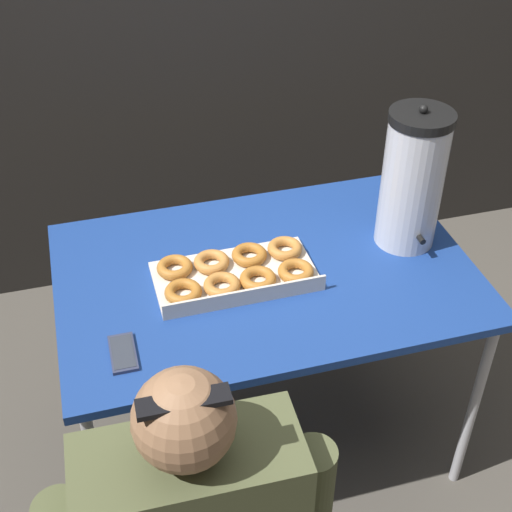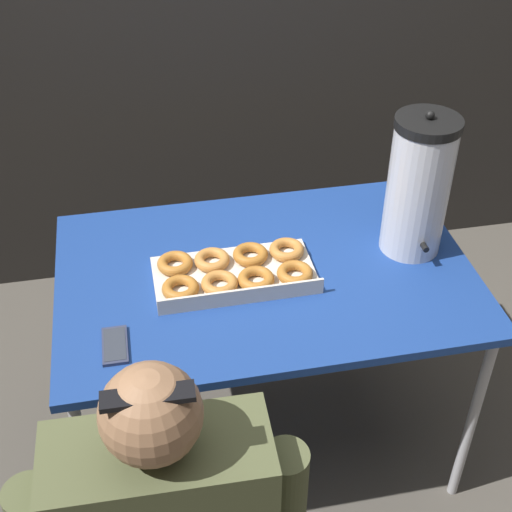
% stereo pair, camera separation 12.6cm
% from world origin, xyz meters
% --- Properties ---
extents(ground_plane, '(12.00, 12.00, 0.00)m').
position_xyz_m(ground_plane, '(0.00, 0.00, 0.00)').
color(ground_plane, '#4C473F').
extents(folding_table, '(1.24, 0.82, 0.75)m').
position_xyz_m(folding_table, '(0.00, 0.00, 0.70)').
color(folding_table, navy).
rests_on(folding_table, ground).
extents(donut_box, '(0.49, 0.26, 0.05)m').
position_xyz_m(donut_box, '(-0.09, -0.01, 0.78)').
color(donut_box, beige).
rests_on(donut_box, folding_table).
extents(coffee_urn, '(0.19, 0.21, 0.46)m').
position_xyz_m(coffee_urn, '(0.46, 0.03, 0.97)').
color(coffee_urn, silver).
rests_on(coffee_urn, folding_table).
extents(cell_phone, '(0.07, 0.14, 0.01)m').
position_xyz_m(cell_phone, '(-0.45, -0.24, 0.76)').
color(cell_phone, '#2D334C').
rests_on(cell_phone, folding_table).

